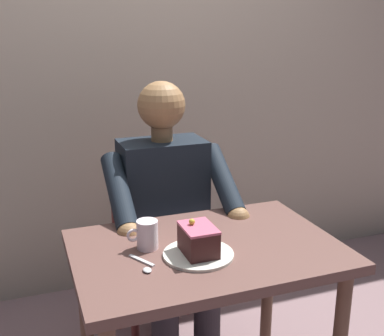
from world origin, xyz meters
TOP-DOWN VIEW (x-y plane):
  - cafe_rear_panel at (0.00, -1.23)m, footprint 6.40×0.12m
  - dining_table at (0.00, 0.00)m, footprint 0.90×0.61m
  - chair at (0.00, -0.60)m, footprint 0.42×0.42m
  - seated_person at (-0.00, -0.43)m, footprint 0.53×0.58m
  - dessert_plate at (0.05, 0.06)m, footprint 0.23×0.23m
  - cake_slice at (0.05, 0.06)m, footprint 0.10×0.14m
  - coffee_cup at (0.19, -0.05)m, footprint 0.11×0.07m
  - dessert_spoon at (0.24, 0.07)m, footprint 0.06×0.14m

SIDE VIEW (x-z plane):
  - chair at x=0.00m, z-range 0.04..0.94m
  - dining_table at x=0.00m, z-range 0.26..1.00m
  - seated_person at x=0.00m, z-range 0.02..1.27m
  - dessert_spoon at x=0.24m, z-range 0.74..0.75m
  - dessert_plate at x=0.05m, z-range 0.74..0.75m
  - coffee_cup at x=0.19m, z-range 0.74..0.84m
  - cake_slice at x=0.05m, z-range 0.74..0.85m
  - cafe_rear_panel at x=0.00m, z-range 0.00..3.00m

